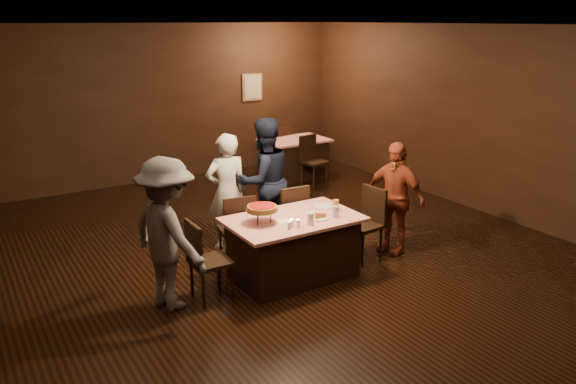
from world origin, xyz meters
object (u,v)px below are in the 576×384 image
(chair_far_left, at_px, (236,228))
(chair_far_right, at_px, (289,217))
(diner_white_jacket, at_px, (227,192))
(diner_grey_knit, at_px, (168,234))
(glass_front_left, at_px, (310,219))
(chair_back_far, at_px, (279,148))
(chair_back_near, at_px, (314,161))
(back_table, at_px, (295,158))
(glass_amber, at_px, (336,205))
(glass_front_right, at_px, (336,212))
(diner_red_shirt, at_px, (394,198))
(plate_empty, at_px, (323,206))
(diner_navy_hoodie, at_px, (264,181))
(main_table, at_px, (293,247))
(pizza_stand, at_px, (262,208))
(chair_end_left, at_px, (210,260))
(chair_end_right, at_px, (363,224))

(chair_far_left, relative_size, chair_far_right, 1.00)
(diner_white_jacket, xyz_separation_m, diner_grey_knit, (-1.27, -1.18, 0.04))
(glass_front_left, bearing_deg, chair_back_far, 62.99)
(diner_white_jacket, bearing_deg, chair_far_right, 148.44)
(chair_far_left, xyz_separation_m, chair_back_near, (2.89, 2.43, 0.00))
(back_table, bearing_deg, glass_amber, -115.65)
(chair_far_right, xyz_separation_m, glass_amber, (0.20, -0.80, 0.37))
(back_table, bearing_deg, glass_front_right, -116.25)
(diner_red_shirt, distance_m, plate_empty, 1.06)
(diner_white_jacket, bearing_deg, chair_back_far, -125.35)
(diner_grey_knit, height_order, glass_amber, diner_grey_knit)
(diner_navy_hoodie, bearing_deg, plate_empty, 101.95)
(chair_far_right, height_order, chair_back_near, same)
(main_table, relative_size, back_table, 1.23)
(pizza_stand, xyz_separation_m, glass_front_left, (0.45, -0.35, -0.11))
(diner_grey_knit, distance_m, glass_front_left, 1.64)
(diner_grey_knit, bearing_deg, chair_far_left, -75.83)
(chair_back_near, bearing_deg, diner_red_shirt, -114.96)
(chair_back_far, bearing_deg, diner_grey_knit, 39.17)
(chair_back_near, distance_m, diner_navy_hoodie, 2.98)
(diner_red_shirt, height_order, glass_front_left, diner_red_shirt)
(chair_end_left, bearing_deg, plate_empty, -84.44)
(chair_end_left, bearing_deg, glass_front_left, -104.25)
(chair_back_near, distance_m, glass_front_left, 4.27)
(main_table, bearing_deg, pizza_stand, 172.87)
(chair_back_far, bearing_deg, diner_navy_hoodie, 47.68)
(plate_empty, relative_size, glass_amber, 1.79)
(chair_back_near, relative_size, diner_navy_hoodie, 0.53)
(chair_far_right, xyz_separation_m, diner_grey_knit, (-1.95, -0.67, 0.38))
(chair_end_left, relative_size, chair_end_right, 1.00)
(chair_far_left, xyz_separation_m, pizza_stand, (0.00, -0.70, 0.48))
(chair_back_far, bearing_deg, chair_far_right, 52.47)
(back_table, relative_size, glass_amber, 9.29)
(chair_back_near, xyz_separation_m, chair_back_far, (0.00, 1.30, 0.00))
(diner_navy_hoodie, distance_m, glass_front_left, 1.54)
(chair_end_left, bearing_deg, glass_front_right, -98.80)
(chair_back_far, bearing_deg, chair_end_right, 64.49)
(main_table, relative_size, glass_amber, 11.43)
(back_table, bearing_deg, pizza_stand, -127.00)
(back_table, bearing_deg, chair_back_far, 90.00)
(glass_amber, bearing_deg, diner_white_jacket, 123.87)
(pizza_stand, bearing_deg, chair_far_left, 90.00)
(glass_amber, bearing_deg, diner_red_shirt, 0.90)
(main_table, height_order, diner_navy_hoodie, diner_navy_hoodie)
(glass_front_right, height_order, glass_amber, same)
(chair_back_far, height_order, glass_front_right, chair_back_far)
(chair_end_left, height_order, diner_red_shirt, diner_red_shirt)
(chair_back_far, height_order, pizza_stand, pizza_stand)
(chair_far_right, distance_m, chair_end_left, 1.68)
(chair_far_right, relative_size, plate_empty, 3.80)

